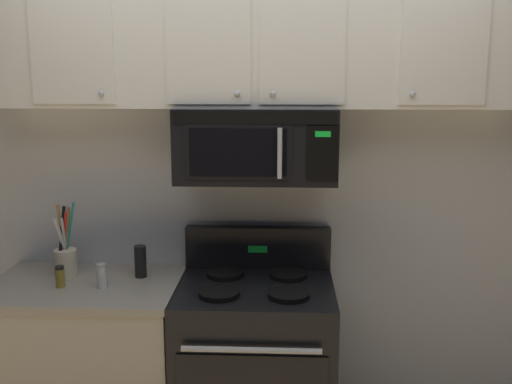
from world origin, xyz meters
TOP-DOWN VIEW (x-y plane):
  - back_wall at (0.00, 0.79)m, footprint 5.20×0.10m
  - stove_range at (0.00, 0.42)m, footprint 0.76×0.69m
  - over_range_microwave at (-0.00, 0.54)m, footprint 0.76×0.43m
  - upper_cabinets at (-0.00, 0.57)m, footprint 2.50×0.36m
  - counter_segment at (-0.84, 0.43)m, footprint 0.93×0.65m
  - utensil_crock_cream at (-0.96, 0.50)m, footprint 0.12×0.11m
  - salt_shaker at (-0.73, 0.37)m, footprint 0.05×0.05m
  - pepper_mill at (-0.58, 0.53)m, footprint 0.06×0.06m
  - spice_jar at (-0.94, 0.36)m, footprint 0.04×0.04m

SIDE VIEW (x-z plane):
  - counter_segment at x=-0.84m, z-range 0.00..0.90m
  - stove_range at x=0.00m, z-range -0.09..1.03m
  - spice_jar at x=-0.94m, z-range 0.90..1.00m
  - salt_shaker at x=-0.73m, z-range 0.90..1.02m
  - pepper_mill at x=-0.58m, z-range 0.90..1.06m
  - utensil_crock_cream at x=-0.96m, z-range 0.81..1.20m
  - back_wall at x=0.00m, z-range 0.00..2.70m
  - over_range_microwave at x=0.00m, z-range 1.40..1.75m
  - upper_cabinets at x=0.00m, z-range 1.75..2.30m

